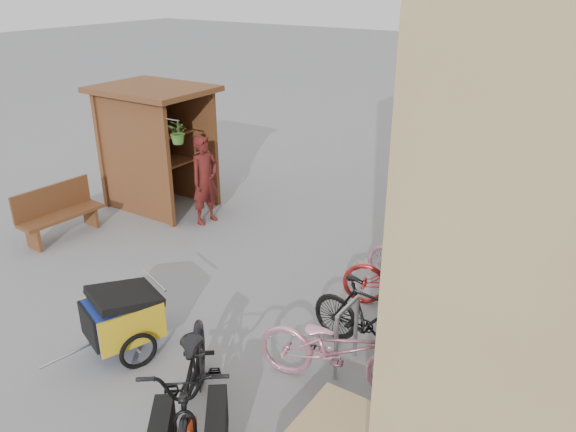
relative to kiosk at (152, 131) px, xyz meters
The scene contains 16 objects.
ground 4.39m from the kiosk, 37.02° to the right, with size 80.00×80.00×0.00m, color gray.
kiosk is the anchor object (origin of this frame).
bike_rack 5.67m from the kiosk, ahead, with size 0.05×5.35×0.86m.
bench 2.32m from the kiosk, 101.19° to the right, with size 0.54×1.51×0.94m.
shopping_carts 7.47m from the kiosk, 32.18° to the left, with size 0.61×1.69×1.09m.
child_trailer 4.94m from the kiosk, 49.61° to the right, with size 1.00×1.53×0.89m.
cargo_bike 6.46m from the kiosk, 41.49° to the right, with size 2.01×2.29×1.19m.
person_kiosk 1.55m from the kiosk, ahead, with size 0.61×0.40×1.67m, color maroon.
bike_0 6.41m from the kiosk, 26.37° to the right, with size 0.66×1.91×1.00m, color pink.
bike_1 6.16m from the kiosk, 20.03° to the right, with size 0.47×1.65×0.99m, color black.
bike_2 5.87m from the kiosk, ahead, with size 0.64×1.85×0.97m, color maroon.
bike_3 5.69m from the kiosk, ahead, with size 0.43×1.52×0.91m, color pink.
bike_4 5.70m from the kiosk, ahead, with size 0.59×1.70×0.89m, color #A9A9AE.
bike_5 5.77m from the kiosk, ahead, with size 0.51×1.81×1.09m, color maroon.
bike_6 5.79m from the kiosk, 17.58° to the left, with size 0.61×1.75×0.92m, color maroon.
bike_7 6.18m from the kiosk, 20.47° to the left, with size 0.43×1.54×0.93m, color maroon.
Camera 1 is at (4.73, -4.96, 4.35)m, focal length 35.00 mm.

